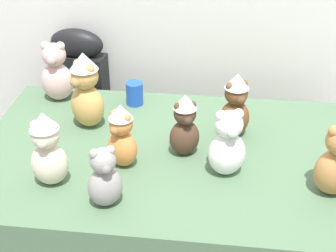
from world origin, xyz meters
The scene contains 11 objects.
display_table centered at (0.00, 0.25, 0.39)m, with size 1.56×0.99×0.79m, color #4C6B4C.
instrument_case centered at (-0.54, 0.87, 0.53)m, with size 0.29×0.15×1.05m.
teddy_bear_chestnut centered at (0.26, 0.41, 0.93)m, with size 0.17×0.16×0.29m.
teddy_bear_snow centered at (0.23, 0.14, 0.91)m, with size 0.17×0.16×0.27m.
teddy_bear_honey centered at (-0.37, 0.41, 0.95)m, with size 0.20×0.20×0.34m.
teddy_bear_ginger centered at (-0.16, 0.14, 0.92)m, with size 0.15×0.14×0.27m.
teddy_bear_ash centered at (-0.17, -0.09, 0.90)m, with size 0.15×0.15×0.23m.
teddy_bear_blush centered at (-0.57, 0.63, 0.92)m, with size 0.16×0.14×0.29m.
teddy_bear_cream centered at (-0.40, 0.00, 0.93)m, with size 0.14×0.12×0.30m.
teddy_bear_cocoa centered at (0.07, 0.25, 0.92)m, with size 0.15×0.14×0.26m.
party_cup_blue centered at (-0.20, 0.62, 0.84)m, with size 0.08×0.08×0.11m, color blue.
Camera 1 is at (0.19, -1.36, 1.91)m, focal length 52.08 mm.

